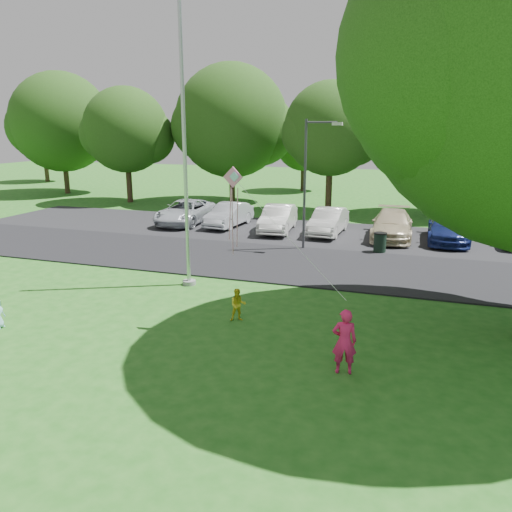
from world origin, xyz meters
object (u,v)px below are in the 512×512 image
(kite, at_px, (235,195))
(child_yellow, at_px, (238,305))
(flagpole, at_px, (185,173))
(street_lamp, at_px, (310,173))
(trash_can, at_px, (380,243))
(woman, at_px, (344,341))

(kite, bearing_deg, child_yellow, 103.31)
(flagpole, relative_size, street_lamp, 1.64)
(trash_can, bearing_deg, kite, -107.47)
(street_lamp, bearing_deg, trash_can, 6.92)
(street_lamp, distance_m, trash_can, 4.62)
(woman, relative_size, child_yellow, 1.60)
(street_lamp, bearing_deg, child_yellow, -89.71)
(child_yellow, distance_m, kite, 3.43)
(kite, bearing_deg, flagpole, 136.08)
(trash_can, bearing_deg, child_yellow, -108.43)
(street_lamp, height_order, kite, street_lamp)
(woman, bearing_deg, kite, -42.33)
(street_lamp, height_order, woman, street_lamp)
(trash_can, xyz_separation_m, woman, (0.23, -12.33, 0.32))
(trash_can, xyz_separation_m, kite, (-3.26, -10.37, 3.42))
(woman, height_order, kite, kite)
(flagpole, height_order, woman, flagpole)
(flagpole, xyz_separation_m, trash_can, (6.35, 7.22, -3.68))
(trash_can, bearing_deg, street_lamp, -173.40)
(street_lamp, relative_size, trash_can, 6.26)
(street_lamp, relative_size, child_yellow, 6.01)
(trash_can, relative_size, child_yellow, 0.96)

